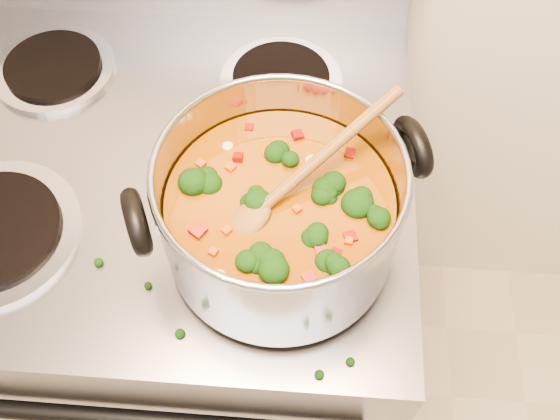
% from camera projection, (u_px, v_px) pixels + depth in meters
% --- Properties ---
extents(electric_range, '(0.73, 0.66, 1.08)m').
position_uv_depth(electric_range, '(190.00, 290.00, 1.25)').
color(electric_range, gray).
rests_on(electric_range, ground).
extents(stockpot, '(0.34, 0.28, 0.17)m').
position_uv_depth(stockpot, '(281.00, 211.00, 0.72)').
color(stockpot, '#A0A0A7').
rests_on(stockpot, electric_range).
extents(wooden_spoon, '(0.20, 0.18, 0.10)m').
position_uv_depth(wooden_spoon, '(287.00, 187.00, 0.68)').
color(wooden_spoon, brown).
rests_on(wooden_spoon, stockpot).
extents(cooktop_crumbs, '(0.32, 0.29, 0.01)m').
position_uv_depth(cooktop_crumbs, '(321.00, 287.00, 0.76)').
color(cooktop_crumbs, black).
rests_on(cooktop_crumbs, electric_range).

